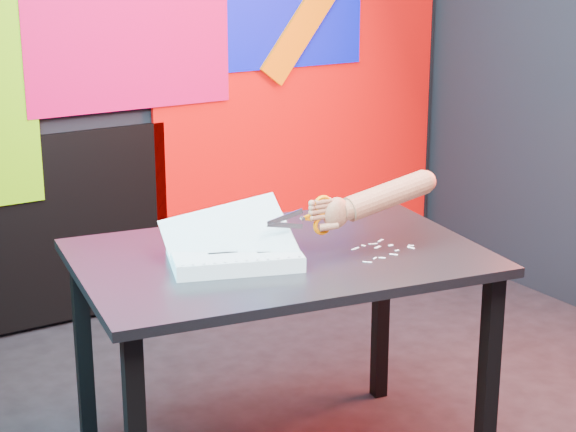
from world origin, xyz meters
TOP-DOWN VIEW (x-y plane):
  - room at (0.00, 0.00)m, footprint 3.01×3.01m
  - backdrop at (0.06, 1.46)m, footprint 2.88×0.05m
  - work_table at (-0.44, -0.08)m, footprint 1.34×1.00m
  - printout_stack at (-0.60, -0.08)m, footprint 0.44×0.38m
  - scissors at (-0.35, -0.16)m, footprint 0.22×0.02m
  - hand_forearm at (-0.13, -0.17)m, footprint 0.45×0.09m
  - paper_clippings at (-0.15, -0.22)m, footprint 0.23×0.17m

SIDE VIEW (x-z plane):
  - work_table at x=-0.44m, z-range 0.29..1.04m
  - paper_clippings at x=-0.15m, z-range 0.75..0.75m
  - printout_stack at x=-0.60m, z-range 0.68..0.87m
  - scissors at x=-0.35m, z-range 0.81..0.94m
  - hand_forearm at x=-0.13m, z-range 0.83..0.97m
  - backdrop at x=0.06m, z-range -0.08..2.00m
  - room at x=0.00m, z-range 0.00..2.71m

